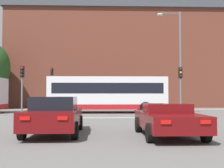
{
  "coord_description": "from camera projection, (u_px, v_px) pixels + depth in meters",
  "views": [
    {
      "loc": [
        -0.19,
        -2.5,
        1.55
      ],
      "look_at": [
        0.61,
        21.07,
        2.52
      ],
      "focal_mm": 45.0,
      "sensor_mm": 36.0,
      "label": 1
    }
  ],
  "objects": [
    {
      "name": "pedestrian_waiting",
      "position": [
        118.0,
        101.0,
        31.94
      ],
      "size": [
        0.43,
        0.45,
        1.63
      ],
      "rotation": [
        0.0,
        0.0,
        4.0
      ],
      "color": "#333851",
      "rests_on": "ground_plane"
    },
    {
      "name": "traffic_light_near_left",
      "position": [
        22.0,
        82.0,
        20.04
      ],
      "size": [
        0.26,
        0.31,
        3.65
      ],
      "color": "slate",
      "rests_on": "ground_plane"
    },
    {
      "name": "street_lamp_junction",
      "position": [
        177.0,
        53.0,
        23.05
      ],
      "size": [
        2.0,
        0.36,
        8.48
      ],
      "color": "slate",
      "rests_on": "ground_plane"
    },
    {
      "name": "brick_civic_building",
      "position": [
        119.0,
        60.0,
        43.22
      ],
      "size": [
        30.9,
        16.54,
        20.27
      ],
      "color": "brown",
      "rests_on": "ground_plane"
    },
    {
      "name": "car_roadster_right",
      "position": [
        168.0,
        119.0,
        10.58
      ],
      "size": [
        2.14,
        4.35,
        1.24
      ],
      "rotation": [
        0.0,
        0.0,
        0.02
      ],
      "color": "#600C0F",
      "rests_on": "ground_plane"
    },
    {
      "name": "traffic_light_near_right",
      "position": [
        181.0,
        83.0,
        20.76
      ],
      "size": [
        0.26,
        0.31,
        3.64
      ],
      "color": "slate",
      "rests_on": "ground_plane"
    },
    {
      "name": "stop_line_strip",
      "position": [
        105.0,
        118.0,
        19.43
      ],
      "size": [
        8.75,
        0.3,
        0.01
      ],
      "primitive_type": "cube",
      "color": "silver",
      "rests_on": "ground_plane"
    },
    {
      "name": "car_saloon_left",
      "position": [
        55.0,
        115.0,
        11.23
      ],
      "size": [
        2.13,
        4.68,
        1.49
      ],
      "rotation": [
        0.0,
        0.0,
        0.02
      ],
      "color": "#600C0F",
      "rests_on": "ground_plane"
    },
    {
      "name": "far_pavement",
      "position": [
        104.0,
        109.0,
        31.13
      ],
      "size": [
        69.72,
        2.5,
        0.01
      ],
      "primitive_type": "cube",
      "color": "gray",
      "rests_on": "ground_plane"
    },
    {
      "name": "traffic_light_far_left",
      "position": [
        52.0,
        82.0,
        30.61
      ],
      "size": [
        0.26,
        0.31,
        4.59
      ],
      "color": "slate",
      "rests_on": "ground_plane"
    },
    {
      "name": "bus_crossing_lead",
      "position": [
        108.0,
        94.0,
        25.08
      ],
      "size": [
        10.39,
        2.74,
        3.18
      ],
      "rotation": [
        0.0,
        0.0,
        1.57
      ],
      "color": "silver",
      "rests_on": "ground_plane"
    }
  ]
}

